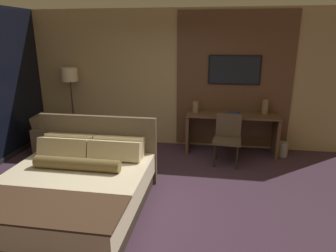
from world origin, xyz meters
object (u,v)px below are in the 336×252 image
bed (73,189)px  vase_short (265,107)px  desk (231,126)px  floor_lamp (70,81)px  armchair_by_window (54,138)px  waste_bin (282,149)px  tv (234,70)px  vase_tall (196,107)px  desk_chair (228,135)px  book (234,113)px

bed → vase_short: 3.87m
desk → floor_lamp: bearing=179.7°
bed → armchair_by_window: size_ratio=2.58×
bed → waste_bin: bed is taller
tv → waste_bin: (1.00, -0.32, -1.49)m
floor_lamp → armchair_by_window: bearing=-109.5°
floor_lamp → tv: bearing=3.7°
tv → armchair_by_window: bearing=-168.1°
floor_lamp → waste_bin: size_ratio=5.86×
tv → vase_tall: 1.05m
vase_short → vase_tall: bearing=-175.9°
vase_short → waste_bin: (0.37, -0.17, -0.80)m
floor_lamp → vase_short: bearing=0.9°
floor_lamp → vase_tall: bearing=-0.7°
desk_chair → waste_bin: desk_chair is taller
desk_chair → book: (0.12, 0.53, 0.27)m
waste_bin → desk: bearing=175.3°
vase_tall → vase_short: (1.35, 0.10, 0.03)m
floor_lamp → vase_tall: (2.65, -0.03, -0.46)m
vase_tall → book: vase_tall is taller
vase_short → waste_bin: 0.90m
desk → tv: size_ratio=1.75×
desk_chair → floor_lamp: (-3.28, 0.58, 0.83)m
bed → book: size_ratio=8.53×
desk → waste_bin: 1.08m
desk → tv: tv is taller
desk_chair → waste_bin: bearing=29.5°
tv → waste_bin: bearing=-17.8°
armchair_by_window → book: size_ratio=3.31×
waste_bin → bed: bearing=-142.3°
bed → desk_chair: size_ratio=2.32×
armchair_by_window → waste_bin: 4.58m
waste_bin → floor_lamp: bearing=178.6°
book → armchair_by_window: bearing=-172.4°
armchair_by_window → desk: bearing=-90.2°
desk → floor_lamp: (-3.37, 0.02, 0.83)m
vase_short → waste_bin: vase_short is taller
desk → book: 0.28m
bed → desk_chair: bearing=43.4°
vase_short → tv: bearing=166.2°
vase_short → desk: bearing=-172.3°
tv → vase_short: (0.62, -0.15, -0.69)m
desk → armchair_by_window: desk is taller
book → desk: bearing=130.3°
desk → vase_tall: 0.81m
armchair_by_window → vase_short: 4.28m
vase_tall → floor_lamp: bearing=179.3°
vase_short → waste_bin: size_ratio=1.00×
desk_chair → floor_lamp: 3.43m
floor_lamp → vase_tall: size_ratio=7.34×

